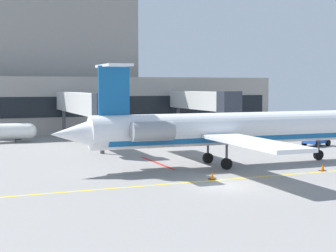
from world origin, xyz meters
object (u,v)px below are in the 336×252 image
baggage_tug (318,138)px  pushback_tractor (264,129)px  regional_jet (224,129)px  fuel_tank (2,132)px

baggage_tug → pushback_tractor: bearing=91.6°
regional_jet → baggage_tug: (16.57, 8.58, -2.16)m
regional_jet → fuel_tank: (-15.93, 25.41, -1.81)m
regional_jet → pushback_tractor: regional_jet is taller
regional_jet → pushback_tractor: (16.28, 18.95, -2.05)m
baggage_tug → fuel_tank: (-32.51, 16.82, 0.35)m
pushback_tractor → fuel_tank: pushback_tractor is taller
regional_jet → pushback_tractor: size_ratio=7.36×
baggage_tug → fuel_tank: 36.60m
baggage_tug → fuel_tank: fuel_tank is taller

